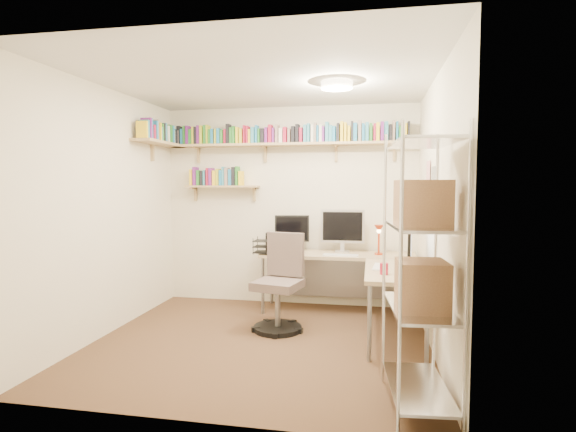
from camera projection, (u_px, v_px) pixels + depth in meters
The scene contains 6 objects.
ground at pixel (261, 342), 4.34m from camera, with size 3.20×3.20×0.00m, color #4C3220.
room_shell at pixel (261, 182), 4.24m from camera, with size 3.24×3.04×2.52m.
wall_shelves at pixel (252, 144), 5.55m from camera, with size 3.12×1.09×0.80m.
corner_desk at pixel (340, 257), 5.10m from camera, with size 1.88×1.80×1.22m.
office_chair at pixel (280, 289), 4.71m from camera, with size 0.54×0.56×1.01m.
wire_rack at pixel (421, 251), 2.95m from camera, with size 0.47×0.85×1.90m.
Camera 1 is at (1.03, -4.13, 1.52)m, focal length 28.00 mm.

